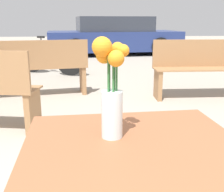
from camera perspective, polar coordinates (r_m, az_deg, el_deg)
table_front at (r=1.03m, az=4.66°, el=-16.01°), size 0.81×0.77×0.71m
flower_vase at (r=0.99m, az=-0.20°, el=0.58°), size 0.13×0.12×0.36m
bench_near at (r=4.43m, az=19.50°, el=5.75°), size 1.73×0.39×0.85m
bench_middle at (r=4.32m, az=-15.61°, el=5.75°), size 1.63×0.63×0.85m
bicycle at (r=6.21m, az=-12.63°, el=7.72°), size 1.53×0.81×0.80m
parked_car at (r=9.77m, az=0.33°, el=12.02°), size 4.57×2.34×1.25m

